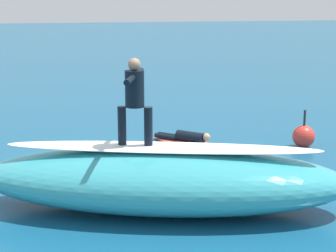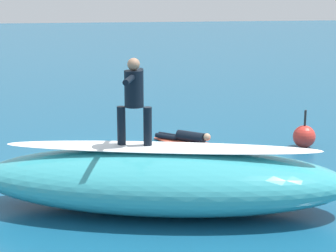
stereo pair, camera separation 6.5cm
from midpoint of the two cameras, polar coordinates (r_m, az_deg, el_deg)
ground_plane at (r=13.41m, az=-4.52°, el=-3.92°), size 120.00×120.00×0.00m
wave_crest at (r=10.56m, az=-0.73°, el=-5.39°), size 7.10×3.81×1.16m
wave_foam_lip at (r=10.38m, az=-0.74°, el=-2.14°), size 5.76×2.19×0.08m
surfboard_riding at (r=10.44m, az=-3.43°, el=-2.13°), size 1.95×1.04×0.06m
surfer_riding at (r=10.22m, az=-3.50°, el=3.04°), size 0.61×1.47×1.59m
surfboard_paddling at (r=15.18m, az=2.11°, el=-1.69°), size 2.10×1.94×0.07m
surfer_paddling at (r=15.20m, az=1.71°, el=-1.05°), size 1.33×1.21×0.29m
buoy_marker at (r=15.21m, az=13.17°, el=-1.00°), size 0.58×0.58×0.99m
foam_patch_near at (r=12.13m, az=-2.94°, el=-5.34°), size 0.49×0.66×0.17m
foam_patch_mid at (r=10.89m, az=-7.24°, el=-7.86°), size 0.60×0.63×0.11m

